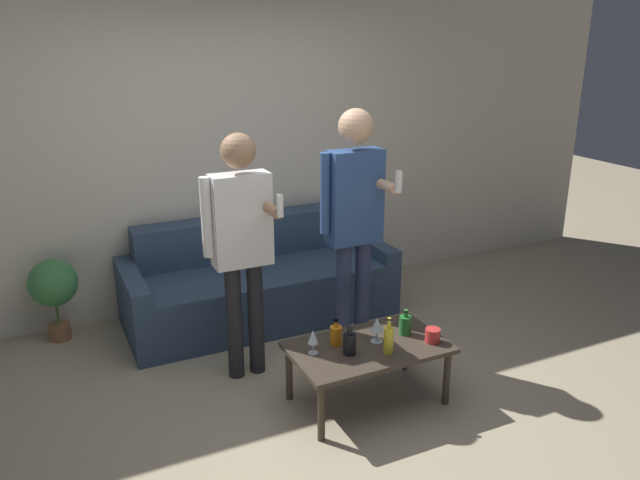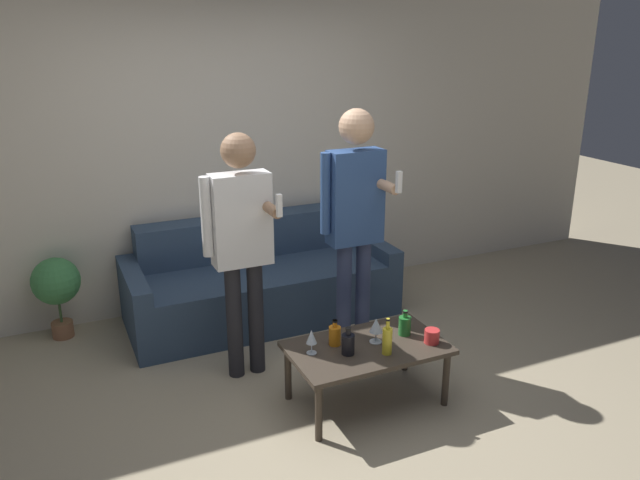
{
  "view_description": "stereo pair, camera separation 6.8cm",
  "coord_description": "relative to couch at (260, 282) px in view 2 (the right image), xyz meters",
  "views": [
    {
      "loc": [
        -1.45,
        -2.99,
        2.26
      ],
      "look_at": [
        0.22,
        0.52,
        0.95
      ],
      "focal_mm": 35.0,
      "sensor_mm": 36.0,
      "label": 1
    },
    {
      "loc": [
        -1.38,
        -3.02,
        2.26
      ],
      "look_at": [
        0.22,
        0.52,
        0.95
      ],
      "focal_mm": 35.0,
      "sensor_mm": 36.0,
      "label": 2
    }
  ],
  "objects": [
    {
      "name": "bottle_dark",
      "position": [
        0.47,
        -1.48,
        0.18
      ],
      "size": [
        0.08,
        0.08,
        0.17
      ],
      "color": "#23752D",
      "rests_on": "coffee_table"
    },
    {
      "name": "person_standing_right",
      "position": [
        0.39,
        -0.91,
        0.79
      ],
      "size": [
        0.45,
        0.44,
        1.78
      ],
      "color": "navy",
      "rests_on": "ground_plane"
    },
    {
      "name": "bottle_yellow",
      "position": [
        0.03,
        -1.55,
        0.18
      ],
      "size": [
        0.08,
        0.08,
        0.18
      ],
      "color": "black",
      "rests_on": "coffee_table"
    },
    {
      "name": "ground_plane",
      "position": [
        -0.13,
        -1.52,
        -0.29
      ],
      "size": [
        16.0,
        16.0,
        0.0
      ],
      "primitive_type": "plane",
      "color": "tan"
    },
    {
      "name": "bottle_green",
      "position": [
        0.24,
        -1.65,
        0.2
      ],
      "size": [
        0.06,
        0.06,
        0.23
      ],
      "color": "yellow",
      "rests_on": "coffee_table"
    },
    {
      "name": "potted_plant",
      "position": [
        -1.53,
        0.25,
        0.15
      ],
      "size": [
        0.36,
        0.36,
        0.64
      ],
      "color": "#936042",
      "rests_on": "ground_plane"
    },
    {
      "name": "bottle_orange",
      "position": [
        0.01,
        -1.41,
        0.18
      ],
      "size": [
        0.08,
        0.08,
        0.17
      ],
      "color": "orange",
      "rests_on": "coffee_table"
    },
    {
      "name": "couch",
      "position": [
        0.0,
        0.0,
        0.0
      ],
      "size": [
        2.15,
        0.89,
        0.79
      ],
      "color": "#334760",
      "rests_on": "ground_plane"
    },
    {
      "name": "wine_glass_near",
      "position": [
        0.25,
        -1.49,
        0.22
      ],
      "size": [
        0.08,
        0.08,
        0.16
      ],
      "color": "silver",
      "rests_on": "coffee_table"
    },
    {
      "name": "coffee_table",
      "position": [
        0.18,
        -1.51,
        0.07
      ],
      "size": [
        0.98,
        0.58,
        0.4
      ],
      "color": "#3D3328",
      "rests_on": "ground_plane"
    },
    {
      "name": "person_standing_left",
      "position": [
        -0.4,
        -0.85,
        0.71
      ],
      "size": [
        0.45,
        0.42,
        1.67
      ],
      "color": "#232328",
      "rests_on": "ground_plane"
    },
    {
      "name": "cup_on_table",
      "position": [
        0.57,
        -1.64,
        0.15
      ],
      "size": [
        0.09,
        0.09,
        0.09
      ],
      "color": "red",
      "rests_on": "coffee_table"
    },
    {
      "name": "wall_back",
      "position": [
        -0.13,
        0.46,
        1.06
      ],
      "size": [
        8.0,
        0.06,
        2.7
      ],
      "color": "beige",
      "rests_on": "ground_plane"
    },
    {
      "name": "wine_glass_far",
      "position": [
        -0.17,
        -1.45,
        0.22
      ],
      "size": [
        0.07,
        0.07,
        0.16
      ],
      "color": "silver",
      "rests_on": "coffee_table"
    }
  ]
}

